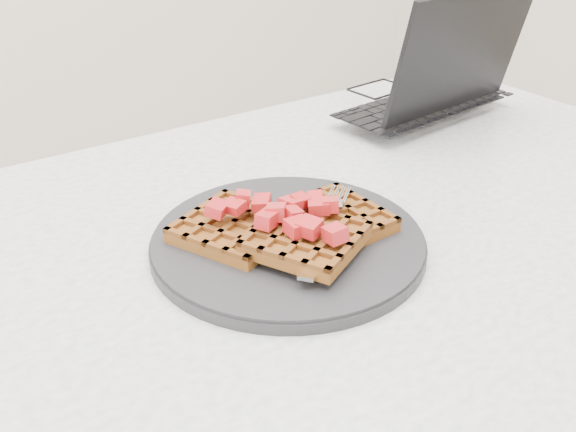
% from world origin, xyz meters
% --- Properties ---
extents(table, '(1.20, 0.80, 0.75)m').
position_xyz_m(table, '(0.00, 0.00, 0.64)').
color(table, white).
rests_on(table, ground).
extents(plate, '(0.30, 0.30, 0.02)m').
position_xyz_m(plate, '(-0.07, 0.01, 0.76)').
color(plate, black).
rests_on(plate, table).
extents(waffles, '(0.22, 0.22, 0.03)m').
position_xyz_m(waffles, '(-0.07, 0.00, 0.78)').
color(waffles, brown).
rests_on(waffles, plate).
extents(strawberry_pile, '(0.15, 0.15, 0.02)m').
position_xyz_m(strawberry_pile, '(-0.07, 0.01, 0.80)').
color(strawberry_pile, '#9E0006').
rests_on(strawberry_pile, waffles).
extents(fork, '(0.15, 0.13, 0.02)m').
position_xyz_m(fork, '(-0.04, -0.03, 0.77)').
color(fork, silver).
rests_on(fork, plate).
extents(laptop, '(0.33, 0.25, 0.21)m').
position_xyz_m(laptop, '(0.35, 0.24, 0.79)').
color(laptop, black).
rests_on(laptop, table).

